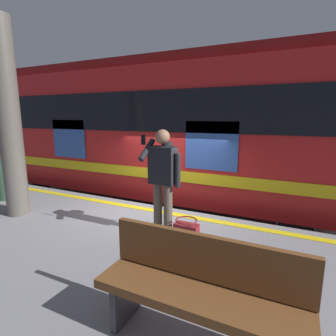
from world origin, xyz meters
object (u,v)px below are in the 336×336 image
at_px(handbag, 186,231).
at_px(station_column, 9,120).
at_px(train_carriage, 159,128).
at_px(trash_bin, 5,180).
at_px(passenger, 163,174).
at_px(bench, 199,288).

bearing_deg(handbag, station_column, 5.84).
bearing_deg(station_column, handbag, -174.16).
xyz_separation_m(train_carriage, trash_bin, (2.32, 3.07, -1.07)).
distance_m(passenger, station_column, 3.06).
xyz_separation_m(train_carriage, passenger, (-1.73, 3.13, -0.54)).
xyz_separation_m(train_carriage, station_column, (1.19, 3.57, 0.26)).
height_order(handbag, bench, bench).
height_order(station_column, trash_bin, station_column).
xyz_separation_m(station_column, bench, (-4.15, 1.31, -1.29)).
relative_size(handbag, bench, 0.21).
relative_size(handbag, station_column, 0.10).
height_order(train_carriage, trash_bin, train_carriage).
bearing_deg(train_carriage, passenger, 118.94).
bearing_deg(passenger, bench, 125.02).
bearing_deg(passenger, station_column, 8.58).
bearing_deg(trash_bin, train_carriage, -127.12).
bearing_deg(station_column, train_carriage, -108.42).
height_order(bench, trash_bin, trash_bin).
bearing_deg(train_carriage, handbag, 123.91).
height_order(train_carriage, station_column, station_column).
bearing_deg(trash_bin, passenger, 179.11).
distance_m(train_carriage, passenger, 3.62).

